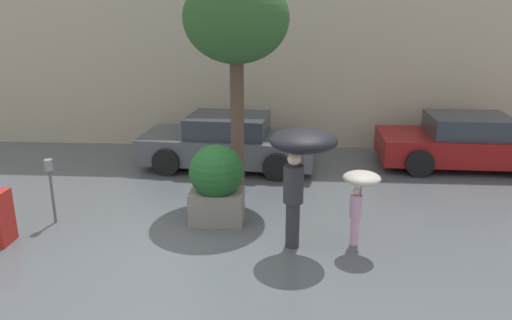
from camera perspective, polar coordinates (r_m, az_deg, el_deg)
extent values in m
plane|color=#51565B|center=(8.27, -9.70, -10.09)|extent=(40.00, 40.00, 0.00)
cube|color=#B7A88E|center=(13.78, -4.08, 13.95)|extent=(18.00, 0.30, 6.00)
cube|color=gray|center=(9.07, -4.48, -5.29)|extent=(0.95, 0.67, 0.59)
sphere|color=#1E5123|center=(8.84, -4.58, -1.33)|extent=(0.97, 0.97, 0.97)
cylinder|color=#2D2D33|center=(8.12, 4.20, -7.35)|extent=(0.23, 0.23, 0.77)
cylinder|color=#2D2D33|center=(7.86, 4.31, -2.75)|extent=(0.32, 0.32, 0.61)
sphere|color=beige|center=(7.73, 4.37, 0.11)|extent=(0.21, 0.21, 0.21)
cylinder|color=#4C4C51|center=(7.80, 5.37, -0.14)|extent=(0.02, 0.02, 0.66)
ellipsoid|color=black|center=(7.71, 5.44, 2.22)|extent=(1.06, 1.06, 0.34)
cylinder|color=#D199B7|center=(8.37, 11.20, -7.96)|extent=(0.14, 0.14, 0.49)
cylinder|color=#D199B7|center=(8.20, 11.37, -5.19)|extent=(0.20, 0.20, 0.39)
sphere|color=beige|center=(8.11, 11.48, -3.50)|extent=(0.13, 0.13, 0.13)
cylinder|color=#4C4C51|center=(8.04, 11.89, -3.67)|extent=(0.02, 0.02, 0.49)
ellipsoid|color=beige|center=(7.96, 12.00, -2.04)|extent=(0.59, 0.59, 0.19)
cube|color=#4C5156|center=(12.17, -3.14, 1.51)|extent=(4.29, 2.15, 0.61)
cube|color=#2D333D|center=(12.03, -3.19, 4.02)|extent=(1.99, 1.68, 0.48)
cylinder|color=black|center=(11.71, -10.21, -0.19)|extent=(0.66, 0.27, 0.64)
cylinder|color=black|center=(13.36, -7.78, 2.07)|extent=(0.66, 0.27, 0.64)
cylinder|color=black|center=(11.17, 2.43, -0.78)|extent=(0.66, 0.27, 0.64)
cylinder|color=black|center=(12.89, 3.30, 1.65)|extent=(0.66, 0.27, 0.64)
cube|color=maroon|center=(13.16, 22.87, 1.37)|extent=(4.19, 1.91, 0.61)
cube|color=#2D333D|center=(13.04, 23.14, 3.68)|extent=(1.90, 1.58, 0.48)
cylinder|color=black|center=(12.02, 18.18, -0.33)|extent=(0.65, 0.24, 0.64)
cylinder|color=black|center=(13.72, 16.59, 1.91)|extent=(0.65, 0.24, 0.64)
cylinder|color=black|center=(14.45, 26.62, 1.54)|extent=(0.65, 0.24, 0.64)
cylinder|color=brown|center=(10.09, -2.15, 4.19)|extent=(0.27, 0.27, 2.99)
ellipsoid|color=#2D5628|center=(9.84, -2.29, 15.92)|extent=(2.03, 2.03, 1.73)
cylinder|color=#595B60|center=(9.65, -22.22, -3.91)|extent=(0.05, 0.05, 0.99)
cylinder|color=gray|center=(9.46, -22.62, -0.54)|extent=(0.14, 0.14, 0.20)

